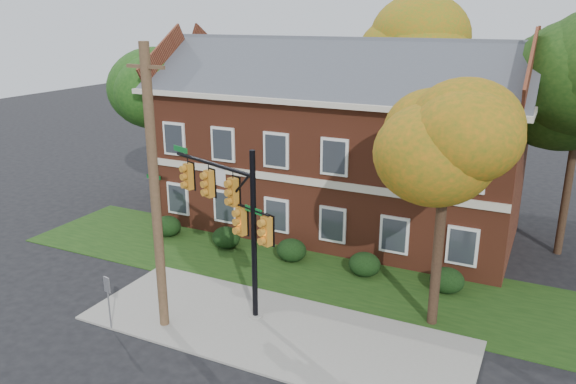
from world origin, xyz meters
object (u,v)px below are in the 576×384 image
at_px(tree_left_rear, 167,92).
at_px(sign_post, 108,294).
at_px(hedge_left, 226,238).
at_px(apartment_building, 336,133).
at_px(hedge_right, 364,264).
at_px(utility_pole, 155,193).
at_px(hedge_far_left, 168,226).
at_px(hedge_center, 291,250).
at_px(tree_far_rear, 405,49).
at_px(tree_near_right, 453,147).
at_px(hedge_far_right, 447,280).
at_px(traffic_signal, 233,210).

relative_size(tree_left_rear, sign_post, 4.27).
relative_size(hedge_left, tree_left_rear, 0.16).
xyz_separation_m(apartment_building, hedge_right, (3.50, -5.25, -4.46)).
distance_m(tree_left_rear, utility_pole, 13.90).
xyz_separation_m(hedge_far_left, hedge_center, (7.00, 0.00, 0.00)).
bearing_deg(tree_left_rear, tree_far_rear, 38.97).
bearing_deg(hedge_center, tree_far_rear, 84.15).
bearing_deg(hedge_center, tree_near_right, -21.42).
bearing_deg(hedge_left, utility_pole, -75.92).
xyz_separation_m(hedge_center, hedge_right, (3.50, 0.00, 0.00)).
relative_size(tree_far_rear, utility_pole, 1.15).
height_order(hedge_right, utility_pole, utility_pole).
xyz_separation_m(tree_left_rear, sign_post, (6.46, -12.31, -5.27)).
height_order(apartment_building, hedge_center, apartment_building).
distance_m(hedge_far_left, hedge_far_right, 14.00).
bearing_deg(hedge_far_left, hedge_right, 0.00).
distance_m(traffic_signal, sign_post, 5.30).
distance_m(tree_near_right, traffic_signal, 8.03).
xyz_separation_m(tree_far_rear, traffic_signal, (-1.43, -17.90, -4.85)).
distance_m(apartment_building, traffic_signal, 10.10).
bearing_deg(hedge_center, tree_left_rear, 156.96).
height_order(hedge_left, utility_pole, utility_pole).
bearing_deg(hedge_right, hedge_far_left, 180.00).
bearing_deg(apartment_building, hedge_center, -90.00).
bearing_deg(tree_near_right, apartment_building, 131.77).
xyz_separation_m(hedge_left, hedge_center, (3.50, 0.00, 0.00)).
distance_m(hedge_left, hedge_right, 7.00).
bearing_deg(tree_left_rear, hedge_far_left, -56.58).
bearing_deg(traffic_signal, tree_far_rear, 105.65).
distance_m(hedge_far_left, tree_near_right, 15.75).
height_order(hedge_far_left, tree_left_rear, tree_left_rear).
bearing_deg(apartment_building, hedge_right, -56.33).
height_order(hedge_far_left, tree_near_right, tree_near_right).
xyz_separation_m(hedge_far_left, sign_post, (3.73, -8.17, 0.89)).
relative_size(hedge_left, tree_near_right, 0.16).
height_order(hedge_center, tree_far_rear, tree_far_rear).
bearing_deg(hedge_far_left, hedge_far_right, 0.00).
bearing_deg(hedge_center, sign_post, -111.80).
distance_m(apartment_building, sign_post, 14.27).
bearing_deg(tree_near_right, hedge_left, 165.19).
distance_m(hedge_far_left, hedge_left, 3.50).
bearing_deg(traffic_signal, hedge_far_right, 54.33).
relative_size(hedge_far_left, traffic_signal, 0.22).
distance_m(hedge_left, hedge_center, 3.50).
distance_m(hedge_left, hedge_far_right, 10.50).
bearing_deg(traffic_signal, hedge_far_left, 165.43).
height_order(hedge_far_left, utility_pole, utility_pole).
relative_size(hedge_far_left, hedge_right, 1.00).
xyz_separation_m(hedge_center, traffic_signal, (-0.08, -4.80, 3.46)).
bearing_deg(hedge_center, apartment_building, 90.00).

